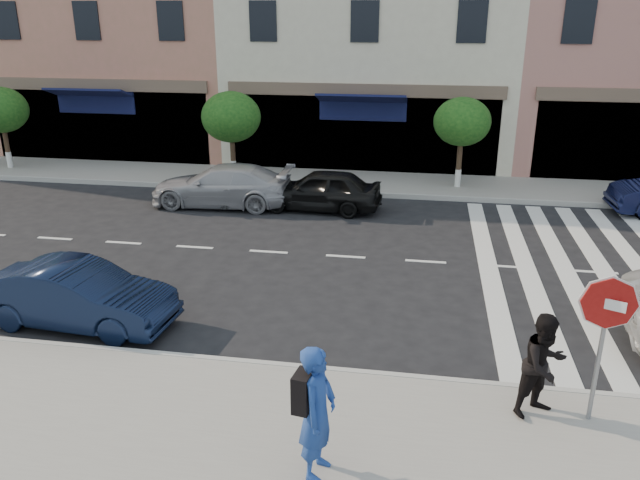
{
  "coord_description": "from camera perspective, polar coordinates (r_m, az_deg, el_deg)",
  "views": [
    {
      "loc": [
        1.8,
        -10.53,
        5.82
      ],
      "look_at": [
        -0.21,
        1.34,
        1.4
      ],
      "focal_mm": 35.0,
      "sensor_mm": 36.0,
      "label": 1
    }
  ],
  "objects": [
    {
      "name": "car_far_mid",
      "position": [
        19.31,
        0.01,
        4.6
      ],
      "size": [
        3.84,
        1.72,
        1.28
      ],
      "primitive_type": "imported",
      "rotation": [
        0.0,
        0.0,
        -1.62
      ],
      "color": "black",
      "rests_on": "ground"
    },
    {
      "name": "street_tree_wa",
      "position": [
        26.78,
        -27.17,
        10.51
      ],
      "size": [
        2.0,
        2.0,
        3.05
      ],
      "color": "#473323",
      "rests_on": "sidewalk_far"
    },
    {
      "name": "sidewalk_far",
      "position": [
        22.36,
        4.68,
        5.2
      ],
      "size": [
        60.0,
        3.0,
        0.15
      ],
      "primitive_type": "cube",
      "color": "gray",
      "rests_on": "ground"
    },
    {
      "name": "street_tree_c",
      "position": [
        21.65,
        12.87,
        10.45
      ],
      "size": [
        1.9,
        1.9,
        3.04
      ],
      "color": "#473323",
      "rests_on": "sidewalk_far"
    },
    {
      "name": "stop_sign",
      "position": [
        9.57,
        24.72,
        -6.39
      ],
      "size": [
        0.75,
        0.36,
        2.31
      ],
      "rotation": [
        0.0,
        0.0,
        -0.42
      ],
      "color": "gray",
      "rests_on": "sidewalk_near"
    },
    {
      "name": "street_tree_wb",
      "position": [
        22.67,
        -8.13,
        11.04
      ],
      "size": [
        2.1,
        2.1,
        3.06
      ],
      "color": "#473323",
      "rests_on": "sidewalk_far"
    },
    {
      "name": "ground",
      "position": [
        12.17,
        -0.1,
        -8.41
      ],
      "size": [
        120.0,
        120.0,
        0.0
      ],
      "primitive_type": "plane",
      "color": "black",
      "rests_on": "ground"
    },
    {
      "name": "photographer",
      "position": [
        8.15,
        -0.22,
        -15.47
      ],
      "size": [
        0.54,
        0.73,
        1.84
      ],
      "primitive_type": "imported",
      "rotation": [
        0.0,
        0.0,
        1.41
      ],
      "color": "navy",
      "rests_on": "sidewalk_near"
    },
    {
      "name": "walker",
      "position": [
        9.85,
        19.79,
        -10.73
      ],
      "size": [
        1.0,
        0.96,
        1.62
      ],
      "primitive_type": "imported",
      "rotation": [
        0.0,
        0.0,
        0.63
      ],
      "color": "black",
      "rests_on": "sidewalk_near"
    },
    {
      "name": "car_near_mid",
      "position": [
        13.04,
        -21.26,
        -4.76
      ],
      "size": [
        3.91,
        1.63,
        1.26
      ],
      "primitive_type": "imported",
      "rotation": [
        0.0,
        0.0,
        1.49
      ],
      "color": "black",
      "rests_on": "ground"
    },
    {
      "name": "building_centre",
      "position": [
        27.63,
        5.12,
        19.42
      ],
      "size": [
        11.0,
        9.0,
        11.0
      ],
      "primitive_type": "cube",
      "color": "beige",
      "rests_on": "ground"
    },
    {
      "name": "car_far_left",
      "position": [
        20.02,
        -8.96,
        4.95
      ],
      "size": [
        4.53,
        1.94,
        1.3
      ],
      "primitive_type": "imported",
      "rotation": [
        0.0,
        0.0,
        -1.54
      ],
      "color": "#9B9BA0",
      "rests_on": "ground"
    },
    {
      "name": "sidewalk_near",
      "position": [
        9.07,
        -4.33,
        -19.2
      ],
      "size": [
        60.0,
        4.5,
        0.15
      ],
      "primitive_type": "cube",
      "color": "gray",
      "rests_on": "ground"
    }
  ]
}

